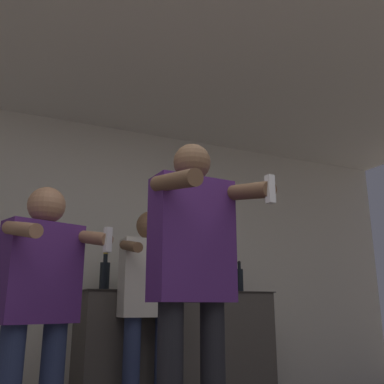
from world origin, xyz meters
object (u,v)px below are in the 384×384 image
bottle_red_label (133,274)px  bottle_amber_bourbon (105,274)px  bottle_brown_liquor (160,279)px  person_woman_foreground (193,270)px  person_spectator_back (150,294)px  person_man_side (39,297)px  bottle_clear_vodka (240,279)px  bottle_tall_gin (188,277)px

bottle_red_label → bottle_amber_bourbon: (-0.24, 0.00, -0.01)m
bottle_brown_liquor → bottle_amber_bourbon: bottle_amber_bourbon is taller
bottle_brown_liquor → person_woman_foreground: 1.60m
bottle_red_label → person_woman_foreground: person_woman_foreground is taller
person_spectator_back → person_man_side: bearing=-147.7°
bottle_red_label → person_woman_foreground: bearing=-95.0°
bottle_clear_vodka → bottle_tall_gin: bearing=-180.0°
bottle_tall_gin → bottle_brown_liquor: size_ratio=1.22×
bottle_brown_liquor → bottle_clear_vodka: bearing=0.0°
person_woman_foreground → bottle_brown_liquor: bearing=76.0°
person_woman_foreground → person_man_side: 0.92m
bottle_red_label → bottle_tall_gin: bearing=0.0°
bottle_clear_vodka → bottle_amber_bourbon: (-1.30, -0.00, 0.01)m
bottle_red_label → bottle_brown_liquor: bottle_red_label is taller
bottle_brown_liquor → person_spectator_back: size_ratio=0.17×
bottle_amber_bourbon → person_man_side: (-0.59, -0.97, -0.21)m
bottle_red_label → person_spectator_back: bearing=-89.0°
bottle_red_label → bottle_brown_liquor: size_ratio=1.24×
bottle_tall_gin → person_woman_foreground: person_woman_foreground is taller
bottle_red_label → person_man_side: bearing=-130.7°
person_man_side → person_spectator_back: size_ratio=0.98×
bottle_clear_vodka → person_spectator_back: (-1.05, -0.44, -0.16)m
bottle_clear_vodka → person_man_side: (-1.89, -0.97, -0.20)m
bottle_amber_bourbon → person_woman_foreground: (0.11, -1.55, -0.07)m
bottle_amber_bourbon → person_man_side: bearing=-121.4°
person_woman_foreground → person_spectator_back: person_woman_foreground is taller
bottle_tall_gin → bottle_red_label: bottle_red_label is taller
bottle_brown_liquor → person_woman_foreground: person_woman_foreground is taller
person_woman_foreground → bottle_tall_gin: bearing=67.1°
person_spectator_back → bottle_red_label: bearing=91.0°
bottle_clear_vodka → bottle_brown_liquor: size_ratio=1.11×
person_woman_foreground → person_man_side: person_woman_foreground is taller
bottle_tall_gin → person_woman_foreground: size_ratio=0.19×
person_woman_foreground → bottle_red_label: bearing=85.0°
bottle_red_label → bottle_amber_bourbon: 0.24m
bottle_amber_bourbon → person_man_side: 1.15m
bottle_clear_vodka → person_spectator_back: person_spectator_back is taller
bottle_clear_vodka → bottle_red_label: bearing=-180.0°
bottle_amber_bourbon → person_woman_foreground: size_ratio=0.19×
bottle_tall_gin → person_spectator_back: person_spectator_back is taller
bottle_amber_bourbon → bottle_red_label: bearing=0.0°
person_spectator_back → bottle_clear_vodka: bearing=22.5°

